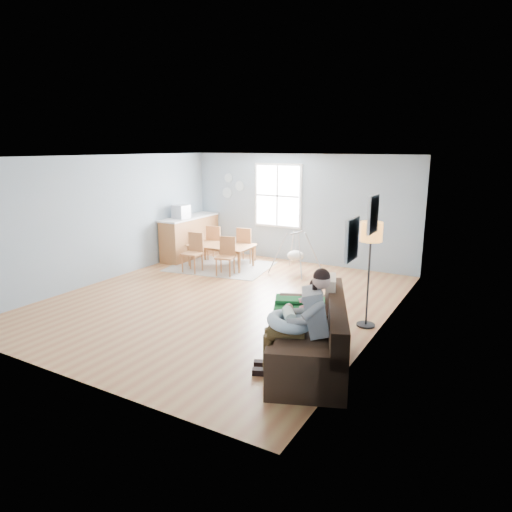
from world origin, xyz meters
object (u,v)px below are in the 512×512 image
Objects in this scene: chair_se at (226,254)px; chair_nw at (215,241)px; sofa at (313,340)px; baby_swing at (296,255)px; father at (302,318)px; storage_cube at (316,356)px; chair_ne at (245,243)px; monitor at (181,212)px; toddler at (308,304)px; chair_sw at (194,250)px; dining_table at (221,256)px; counter at (190,237)px; floor_lamp at (371,241)px.

chair_se is 0.96× the size of chair_nw.
baby_swing is (-2.12, 4.01, 0.11)m from sofa.
father is 0.53m from storage_cube.
storage_cube is 0.51× the size of baby_swing.
storage_cube is at bearing -50.20° from chair_ne.
storage_cube is 1.35× the size of monitor.
chair_sw is at bearing 145.81° from toddler.
chair_nw is at bearing 136.33° from storage_cube.
dining_table is 1.87m from baby_swing.
father is at bearing -48.01° from dining_table.
storage_cube is at bearing -36.45° from chair_sw.
chair_sw is 1.46m from counter.
baby_swing is at bearing -1.94° from chair_nw.
sofa is at bearing -37.86° from counter.
baby_swing is at bearing 117.98° from storage_cube.
floor_lamp is 5.82m from monitor.
floor_lamp is (0.42, 1.47, 0.67)m from toddler.
toddler is 2.28× the size of monitor.
chair_sw is at bearing 142.13° from father.
chair_sw is at bearing -153.52° from baby_swing.
chair_se is (0.50, -0.51, 0.22)m from dining_table.
monitor is (-5.45, 2.05, -0.17)m from floor_lamp.
sofa is at bearing -42.64° from chair_nw.
monitor is (-0.74, -0.41, 0.75)m from chair_nw.
chair_ne is at bearing 60.20° from dining_table.
sofa is 5.32m from dining_table.
chair_nw is 0.77m from counter.
dining_table is (-3.93, 3.59, -0.04)m from sofa.
dining_table is 0.75m from chair_sw.
floor_lamp is at bearing -33.83° from chair_ne.
floor_lamp is at bearing -27.59° from chair_nw.
chair_se is 1.16m from chair_ne.
chair_ne is at bearing 129.80° from storage_cube.
sofa is 2.65× the size of chair_ne.
toddler is 1.00× the size of chair_ne.
chair_ne reaches higher than storage_cube.
monitor is at bearing 145.07° from toddler.
chair_sw is 1.16m from chair_nw.
floor_lamp reaches higher than toddler.
counter is (-5.39, 4.37, 0.28)m from storage_cube.
chair_sw is at bearing -171.04° from chair_se.
counter is at bearing 131.07° from chair_sw.
chair_se is 0.96× the size of chair_ne.
father is 6.28m from chair_nw.
chair_nw reaches higher than storage_cube.
toddler is (-0.16, 0.17, 0.44)m from sofa.
chair_ne is (-3.79, 4.55, 0.25)m from storage_cube.
toddler is at bearing -37.53° from counter.
chair_sw is 2.38m from baby_swing.
chair_sw is 0.83m from chair_se.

